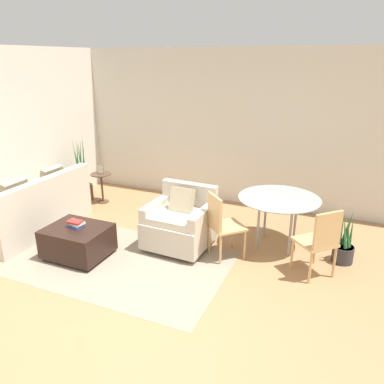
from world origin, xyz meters
TOP-DOWN VIEW (x-y plane):
  - ground_plane at (0.00, 0.00)m, footprint 20.00×20.00m
  - wall_back at (0.00, 3.48)m, footprint 12.00×0.06m
  - wall_left at (-2.99, 1.50)m, footprint 0.06×12.00m
  - area_rug at (-0.70, 0.73)m, footprint 2.89×1.81m
  - couch at (-2.44, 1.02)m, footprint 0.85×1.86m
  - armchair at (-0.13, 1.46)m, footprint 0.88×0.85m
  - ottoman at (-1.28, 0.64)m, footprint 0.81×0.67m
  - book_stack at (-1.29, 0.65)m, footprint 0.21×0.18m
  - tv_remote_primary at (-1.47, 0.81)m, footprint 0.13×0.12m
  - potted_plant at (-2.65, 2.44)m, footprint 0.39×0.39m
  - side_table at (-2.20, 2.46)m, footprint 0.38×0.38m
  - picture_frame at (-2.20, 2.46)m, footprint 0.15×0.07m
  - dining_table at (1.14, 2.01)m, footprint 1.14×1.14m
  - dining_chair_near_left at (0.51, 1.39)m, footprint 0.59×0.59m
  - dining_chair_near_right at (1.76, 1.39)m, footprint 0.59×0.59m
  - potted_plant_small at (2.04, 1.90)m, footprint 0.28×0.28m

SIDE VIEW (x-z plane):
  - ground_plane at x=0.00m, z-range 0.00..0.00m
  - area_rug at x=-0.70m, z-range 0.00..0.01m
  - potted_plant_small at x=2.04m, z-range -0.17..0.57m
  - ottoman at x=-1.28m, z-range 0.02..0.45m
  - potted_plant at x=-2.65m, z-range -0.34..0.91m
  - couch at x=-2.44m, z-range -0.15..0.78m
  - armchair at x=-0.13m, z-range -0.08..0.79m
  - side_table at x=-2.20m, z-range 0.11..0.67m
  - tv_remote_primary at x=-1.47m, z-range 0.43..0.44m
  - book_stack at x=-1.29m, z-range 0.43..0.52m
  - dining_chair_near_left at x=0.51m, z-range 0.07..0.97m
  - dining_chair_near_right at x=1.76m, z-range 0.07..0.97m
  - picture_frame at x=-2.20m, z-range 0.56..0.73m
  - dining_table at x=1.14m, z-range 0.29..1.03m
  - wall_back at x=0.00m, z-range 0.00..2.75m
  - wall_left at x=-2.99m, z-range 0.00..2.75m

